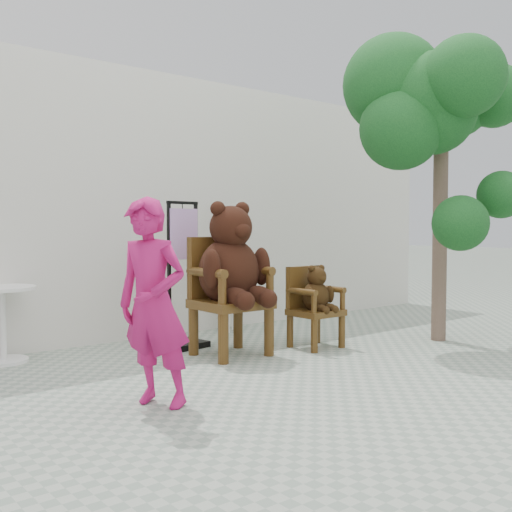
# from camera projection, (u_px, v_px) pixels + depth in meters

# --- Properties ---
(ground_plane) EXTENTS (60.00, 60.00, 0.00)m
(ground_plane) POSITION_uv_depth(u_px,v_px,m) (335.00, 379.00, 4.94)
(ground_plane) COLOR #949E8D
(ground_plane) RESTS_ON ground
(back_wall) EXTENTS (9.00, 1.00, 3.00)m
(back_wall) POSITION_uv_depth(u_px,v_px,m) (148.00, 206.00, 7.26)
(back_wall) COLOR silver
(back_wall) RESTS_ON ground
(chair_big) EXTENTS (0.74, 0.79, 1.50)m
(chair_big) POSITION_uv_depth(u_px,v_px,m) (231.00, 270.00, 5.80)
(chair_big) COLOR #3D260D
(chair_big) RESTS_ON ground
(chair_small) EXTENTS (0.48, 0.47, 0.86)m
(chair_small) POSITION_uv_depth(u_px,v_px,m) (314.00, 298.00, 6.21)
(chair_small) COLOR #3D260D
(chair_small) RESTS_ON ground
(person) EXTENTS (0.55, 0.63, 1.45)m
(person) POSITION_uv_depth(u_px,v_px,m) (154.00, 305.00, 4.07)
(person) COLOR #B31660
(person) RESTS_ON ground
(cafe_table) EXTENTS (0.60, 0.60, 0.70)m
(cafe_table) POSITION_uv_depth(u_px,v_px,m) (2.00, 315.00, 5.51)
(cafe_table) COLOR white
(cafe_table) RESTS_ON ground
(display_stand) EXTENTS (0.49, 0.41, 1.51)m
(display_stand) POSITION_uv_depth(u_px,v_px,m) (183.00, 292.00, 6.17)
(display_stand) COLOR black
(display_stand) RESTS_ON ground
(stool_bucket) EXTENTS (0.32, 0.32, 1.45)m
(stool_bucket) POSITION_uv_depth(u_px,v_px,m) (231.00, 278.00, 7.16)
(stool_bucket) COLOR white
(stool_bucket) RESTS_ON ground
(tree) EXTENTS (1.96, 1.73, 3.32)m
(tree) POSITION_uv_depth(u_px,v_px,m) (431.00, 106.00, 6.35)
(tree) COLOR #4F3B2F
(tree) RESTS_ON ground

